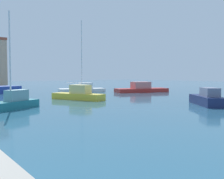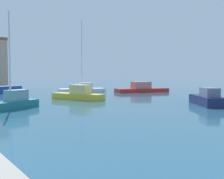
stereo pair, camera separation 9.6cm
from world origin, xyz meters
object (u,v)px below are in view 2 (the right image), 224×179
Objects in this scene: motorboat_navy_mid_harbor at (207,99)px; sailboat_teal_inner_mooring at (12,102)px; motorboat_red_distant_north at (141,89)px; sailboat_white_behind_lamppost at (83,89)px; motorboat_yellow_far_left at (78,95)px.

motorboat_navy_mid_harbor is 0.66× the size of sailboat_teal_inner_mooring.
motorboat_red_distant_north is 1.12× the size of sailboat_teal_inner_mooring.
sailboat_white_behind_lamppost is 1.43× the size of sailboat_teal_inner_mooring.
motorboat_red_distant_north is 8.71m from sailboat_white_behind_lamppost.
sailboat_white_behind_lamppost is 21.03m from motorboat_navy_mid_harbor.
sailboat_white_behind_lamppost is 2.16× the size of motorboat_navy_mid_harbor.
motorboat_red_distant_north is 22.94m from sailboat_teal_inner_mooring.
motorboat_yellow_far_left reaches higher than motorboat_navy_mid_harbor.
sailboat_white_behind_lamppost is 19.82m from sailboat_teal_inner_mooring.
motorboat_yellow_far_left is 1.24× the size of motorboat_navy_mid_harbor.
sailboat_white_behind_lamppost is 11.86m from motorboat_yellow_far_left.
sailboat_teal_inner_mooring is (-7.88, -3.76, 0.02)m from motorboat_yellow_far_left.
sailboat_white_behind_lamppost is 1.75× the size of motorboat_yellow_far_left.
motorboat_yellow_far_left is (-13.41, -4.80, 0.02)m from motorboat_red_distant_north.
sailboat_teal_inner_mooring is at bearing -136.08° from sailboat_white_behind_lamppost.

